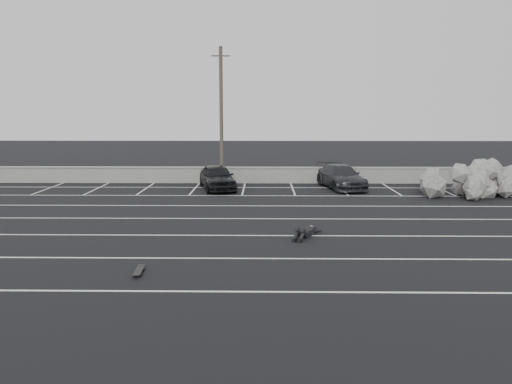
{
  "coord_description": "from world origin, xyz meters",
  "views": [
    {
      "loc": [
        -0.81,
        -18.59,
        4.75
      ],
      "look_at": [
        -1.14,
        4.22,
        1.0
      ],
      "focal_mm": 35.0,
      "sensor_mm": 36.0,
      "label": 1
    }
  ],
  "objects_px": {
    "trash_bin": "(469,179)",
    "person": "(307,228)",
    "utility_pole": "(221,116)",
    "skateboard": "(139,271)",
    "car_right": "(341,177)",
    "riprap_pile": "(474,186)",
    "car_left": "(217,177)"
  },
  "relations": [
    {
      "from": "trash_bin",
      "to": "person",
      "type": "distance_m",
      "value": 17.03
    },
    {
      "from": "car_right",
      "to": "skateboard",
      "type": "relative_size",
      "value": 5.82
    },
    {
      "from": "car_left",
      "to": "utility_pole",
      "type": "height_order",
      "value": "utility_pole"
    },
    {
      "from": "utility_pole",
      "to": "skateboard",
      "type": "distance_m",
      "value": 18.31
    },
    {
      "from": "car_left",
      "to": "skateboard",
      "type": "height_order",
      "value": "car_left"
    },
    {
      "from": "car_right",
      "to": "person",
      "type": "bearing_deg",
      "value": -116.16
    },
    {
      "from": "car_right",
      "to": "trash_bin",
      "type": "distance_m",
      "value": 8.34
    },
    {
      "from": "car_left",
      "to": "skateboard",
      "type": "relative_size",
      "value": 5.28
    },
    {
      "from": "car_left",
      "to": "person",
      "type": "xyz_separation_m",
      "value": [
        4.49,
        -11.03,
        -0.51
      ]
    },
    {
      "from": "person",
      "to": "car_right",
      "type": "bearing_deg",
      "value": 97.82
    },
    {
      "from": "utility_pole",
      "to": "riprap_pile",
      "type": "bearing_deg",
      "value": -15.49
    },
    {
      "from": "car_right",
      "to": "riprap_pile",
      "type": "bearing_deg",
      "value": -31.83
    },
    {
      "from": "trash_bin",
      "to": "skateboard",
      "type": "relative_size",
      "value": 0.97
    },
    {
      "from": "skateboard",
      "to": "utility_pole",
      "type": "bearing_deg",
      "value": 82.65
    },
    {
      "from": "riprap_pile",
      "to": "trash_bin",
      "type": "bearing_deg",
      "value": 71.13
    },
    {
      "from": "person",
      "to": "skateboard",
      "type": "xyz_separation_m",
      "value": [
        -5.37,
        -4.75,
        -0.17
      ]
    },
    {
      "from": "car_left",
      "to": "skateboard",
      "type": "xyz_separation_m",
      "value": [
        -0.88,
        -15.78,
        -0.68
      ]
    },
    {
      "from": "car_right",
      "to": "utility_pole",
      "type": "height_order",
      "value": "utility_pole"
    },
    {
      "from": "car_right",
      "to": "person",
      "type": "distance_m",
      "value": 12.04
    },
    {
      "from": "skateboard",
      "to": "person",
      "type": "bearing_deg",
      "value": 37.38
    },
    {
      "from": "car_left",
      "to": "car_right",
      "type": "distance_m",
      "value": 7.59
    },
    {
      "from": "trash_bin",
      "to": "riprap_pile",
      "type": "bearing_deg",
      "value": -108.87
    },
    {
      "from": "trash_bin",
      "to": "riprap_pile",
      "type": "distance_m",
      "value": 3.89
    },
    {
      "from": "trash_bin",
      "to": "riprap_pile",
      "type": "height_order",
      "value": "riprap_pile"
    },
    {
      "from": "utility_pole",
      "to": "trash_bin",
      "type": "distance_m",
      "value": 16.21
    },
    {
      "from": "car_left",
      "to": "riprap_pile",
      "type": "distance_m",
      "value": 14.72
    },
    {
      "from": "trash_bin",
      "to": "person",
      "type": "bearing_deg",
      "value": -131.82
    },
    {
      "from": "utility_pole",
      "to": "person",
      "type": "xyz_separation_m",
      "value": [
        4.36,
        -13.02,
        -4.13
      ]
    },
    {
      "from": "car_right",
      "to": "riprap_pile",
      "type": "xyz_separation_m",
      "value": [
        7.02,
        -2.62,
        -0.15
      ]
    },
    {
      "from": "car_right",
      "to": "trash_bin",
      "type": "bearing_deg",
      "value": -4.07
    },
    {
      "from": "riprap_pile",
      "to": "car_right",
      "type": "bearing_deg",
      "value": 159.51
    },
    {
      "from": "car_right",
      "to": "riprap_pile",
      "type": "distance_m",
      "value": 7.49
    }
  ]
}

